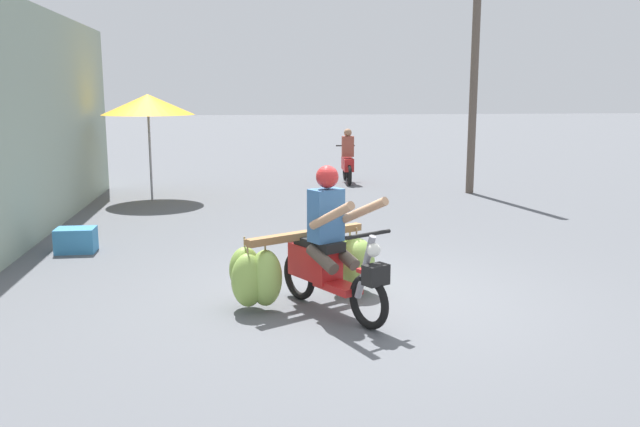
% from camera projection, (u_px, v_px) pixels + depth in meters
% --- Properties ---
extents(ground_plane, '(120.00, 120.00, 0.00)m').
position_uv_depth(ground_plane, '(361.00, 298.00, 7.63)').
color(ground_plane, '#56595E').
extents(motorbike_main_loaded, '(1.83, 1.83, 1.58)m').
position_uv_depth(motorbike_main_loaded, '(315.00, 262.00, 7.33)').
color(motorbike_main_loaded, black).
rests_on(motorbike_main_loaded, ground).
extents(motorbike_distant_ahead_left, '(0.50, 1.62, 1.40)m').
position_uv_depth(motorbike_distant_ahead_left, '(347.00, 161.00, 17.05)').
color(motorbike_distant_ahead_left, black).
rests_on(motorbike_distant_ahead_left, ground).
extents(market_umbrella_near_shop, '(1.97, 1.97, 2.28)m').
position_uv_depth(market_umbrella_near_shop, '(148.00, 105.00, 14.19)').
color(market_umbrella_near_shop, '#99999E').
rests_on(market_umbrella_near_shop, ground).
extents(produce_crate, '(0.56, 0.40, 0.36)m').
position_uv_depth(produce_crate, '(76.00, 240.00, 9.78)').
color(produce_crate, teal).
rests_on(produce_crate, ground).
extents(utility_pole, '(0.18, 0.18, 6.22)m').
position_uv_depth(utility_pole, '(475.00, 56.00, 14.95)').
color(utility_pole, brown).
rests_on(utility_pole, ground).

